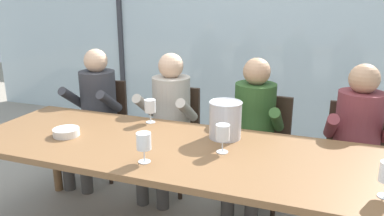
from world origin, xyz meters
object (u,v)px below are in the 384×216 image
Objects in this scene: wine_glass_by_left_taster at (144,143)px; wine_glass_center_pour at (150,107)px; person_charcoal_jacket at (94,107)px; person_beige_jumper at (168,115)px; ice_bucket_primary at (225,119)px; chair_left_of_center at (173,129)px; wine_glass_near_bucket at (223,134)px; person_maroon_top at (358,137)px; chair_near_curtain at (102,120)px; tasting_bowl at (66,132)px; chair_right_of_center at (355,154)px; dining_table at (173,155)px; person_olive_shirt at (252,125)px; chair_center at (261,141)px.

wine_glass_by_left_taster is 0.69m from wine_glass_center_pour.
person_charcoal_jacket and person_beige_jumper have the same top height.
person_beige_jumper is at bearing 93.69° from wine_glass_center_pour.
person_charcoal_jacket reaches higher than ice_bucket_primary.
wine_glass_near_bucket reaches higher than chair_left_of_center.
person_maroon_top is 4.79× the size of ice_bucket_primary.
chair_near_curtain is 4.95× the size of tasting_bowl.
chair_near_curtain is 0.99m from wine_glass_center_pour.
tasting_bowl is at bearing -152.06° from chair_right_of_center.
person_charcoal_jacket is 0.72m from person_beige_jumper.
wine_glass_near_bucket is 0.74m from wine_glass_center_pour.
dining_table is 15.45× the size of wine_glass_center_pour.
chair_near_curtain is 0.73× the size of person_charcoal_jacket.
chair_right_of_center is at bearing 1.91° from person_charcoal_jacket.
person_beige_jumper is 0.71m from person_olive_shirt.
person_olive_shirt is (0.73, -0.14, 0.17)m from chair_left_of_center.
person_beige_jumper is 6.78× the size of wine_glass_near_bucket.
wine_glass_near_bucket reaches higher than tasting_bowl.
chair_center is 0.70m from chair_right_of_center.
chair_right_of_center is at bearing -8.45° from chair_near_curtain.
chair_center is 4.95× the size of wine_glass_by_left_taster.
ice_bucket_primary is (1.37, -0.62, 0.36)m from chair_near_curtain.
chair_center is 0.95m from wine_glass_center_pour.
ice_bucket_primary is (-0.84, -0.59, 0.36)m from chair_right_of_center.
chair_left_of_center reaches higher than tasting_bowl.
wine_glass_center_pour is at bearing -85.70° from person_beige_jumper.
tasting_bowl is 1.06m from wine_glass_near_bucket.
wine_glass_near_bucket is (0.69, -0.86, 0.35)m from chair_left_of_center.
person_olive_shirt reaches higher than dining_table.
person_maroon_top is 1.50m from wine_glass_center_pour.
person_maroon_top is (0.76, 0.00, 0.00)m from person_olive_shirt.
chair_right_of_center is 0.21m from person_maroon_top.
chair_near_curtain is 2.22m from chair_right_of_center.
person_olive_shirt is 6.78× the size of tasting_bowl.
person_beige_jumper is 6.78× the size of wine_glass_by_left_taster.
ice_bucket_primary is 1.06m from tasting_bowl.
dining_table is 3.12× the size of chair_left_of_center.
chair_right_of_center is 0.78m from person_olive_shirt.
person_olive_shirt is at bearing -170.15° from chair_right_of_center.
chair_right_of_center is at bearing 18.43° from wine_glass_center_pour.
wine_glass_near_bucket is (-0.79, -0.72, 0.18)m from person_maroon_top.
chair_left_of_center is 0.96m from ice_bucket_primary.
person_olive_shirt is at bearing 87.01° from wine_glass_near_bucket.
wine_glass_center_pour is at bearing -27.25° from person_charcoal_jacket.
ice_bucket_primary is at bearing -143.70° from chair_right_of_center.
wine_glass_center_pour is (-0.75, -0.48, 0.35)m from chair_center.
person_maroon_top reaches higher than wine_glass_near_bucket.
chair_left_of_center is (0.73, -0.00, 0.00)m from chair_near_curtain.
tasting_bowl reaches higher than dining_table.
chair_near_curtain is at bearing 141.55° from dining_table.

